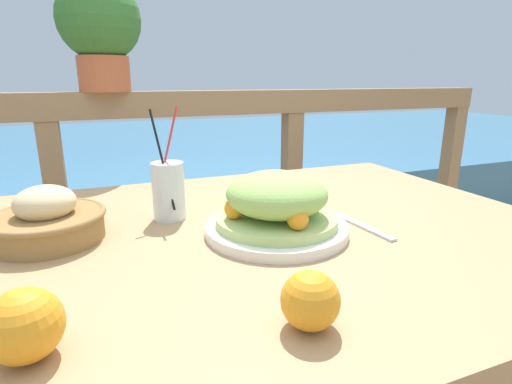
# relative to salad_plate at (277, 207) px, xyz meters

# --- Properties ---
(patio_table) EXTENTS (1.25, 0.95, 0.76)m
(patio_table) POSITION_rel_salad_plate_xyz_m (-0.01, 0.03, -0.14)
(patio_table) COLOR tan
(patio_table) RESTS_ON ground_plane
(railing_fence) EXTENTS (2.80, 0.08, 1.02)m
(railing_fence) POSITION_rel_salad_plate_xyz_m (-0.01, 0.81, -0.09)
(railing_fence) COLOR #937551
(railing_fence) RESTS_ON ground_plane
(sea_backdrop) EXTENTS (12.00, 4.00, 0.47)m
(sea_backdrop) POSITION_rel_salad_plate_xyz_m (-0.01, 3.31, -0.58)
(sea_backdrop) COLOR teal
(sea_backdrop) RESTS_ON ground_plane
(salad_plate) EXTENTS (0.29, 0.29, 0.13)m
(salad_plate) POSITION_rel_salad_plate_xyz_m (0.00, 0.00, 0.00)
(salad_plate) COLOR white
(salad_plate) RESTS_ON patio_table
(drink_glass) EXTENTS (0.07, 0.08, 0.24)m
(drink_glass) POSITION_rel_salad_plate_xyz_m (-0.18, 0.17, 0.01)
(drink_glass) COLOR silver
(drink_glass) RESTS_ON patio_table
(bread_basket) EXTENTS (0.21, 0.21, 0.11)m
(bread_basket) POSITION_rel_salad_plate_xyz_m (-0.42, 0.13, -0.01)
(bread_basket) COLOR olive
(bread_basket) RESTS_ON patio_table
(potted_plant) EXTENTS (0.27, 0.27, 0.36)m
(potted_plant) POSITION_rel_salad_plate_xyz_m (-0.27, 0.81, 0.41)
(potted_plant) COLOR #B75B38
(potted_plant) RESTS_ON railing_fence
(fork) EXTENTS (0.03, 0.18, 0.00)m
(fork) POSITION_rel_salad_plate_xyz_m (0.18, -0.03, -0.05)
(fork) COLOR silver
(fork) RESTS_ON patio_table
(orange_near_basket) EXTENTS (0.08, 0.08, 0.08)m
(orange_near_basket) POSITION_rel_salad_plate_xyz_m (-0.41, -0.24, -0.01)
(orange_near_basket) COLOR orange
(orange_near_basket) RESTS_ON patio_table
(orange_near_glass) EXTENTS (0.07, 0.07, 0.07)m
(orange_near_glass) POSITION_rel_salad_plate_xyz_m (-0.09, -0.30, -0.02)
(orange_near_glass) COLOR orange
(orange_near_glass) RESTS_ON patio_table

